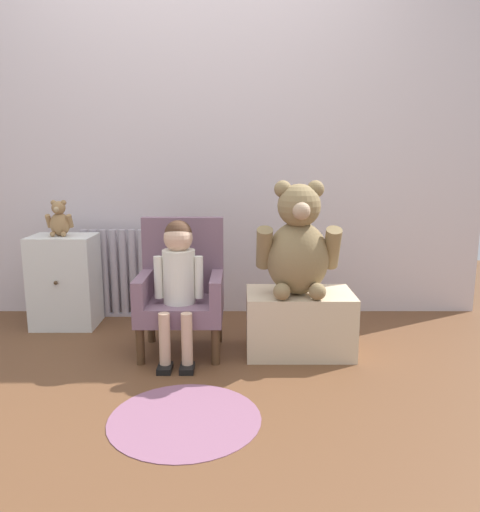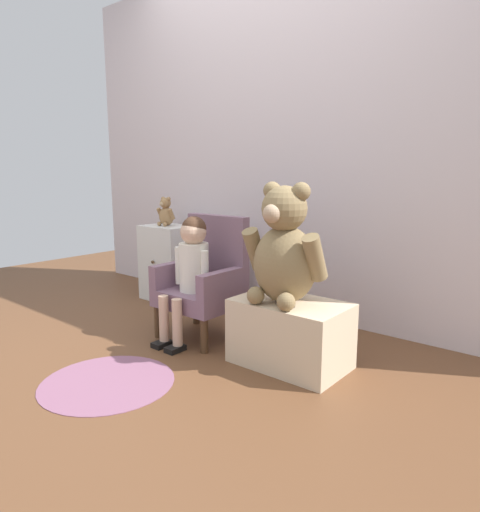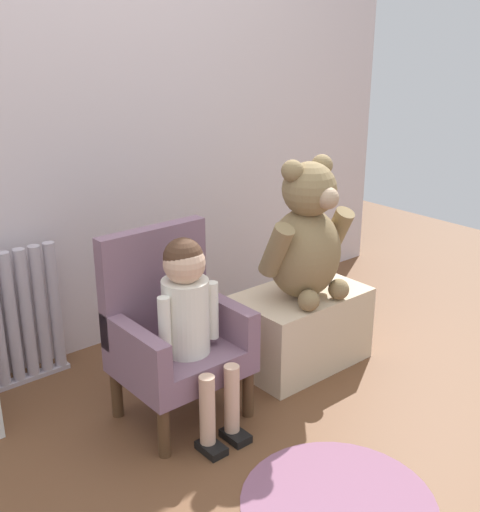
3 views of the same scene
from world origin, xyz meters
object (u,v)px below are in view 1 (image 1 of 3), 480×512
large_teddy_bear (296,245)px  small_teddy_bear (57,220)px  low_bench (297,322)px  floor_rug (183,419)px  small_dresser (63,281)px  child_armchair (180,289)px  child_figure (176,270)px  radiator (122,274)px

large_teddy_bear → small_teddy_bear: size_ratio=2.72×
low_bench → floor_rug: size_ratio=0.91×
small_teddy_bear → small_dresser: bearing=51.8°
child_armchair → large_teddy_bear: 0.67m
large_teddy_bear → floor_rug: size_ratio=0.95×
child_armchair → child_figure: child_figure is taller
child_figure → small_dresser: bearing=146.6°
low_bench → large_teddy_bear: (-0.02, -0.04, 0.43)m
small_dresser → floor_rug: bearing=-53.2°
child_figure → small_teddy_bear: size_ratio=3.33×
radiator → small_dresser: bearing=-149.5°
small_teddy_bear → floor_rug: (0.87, -1.15, -0.66)m
child_figure → small_teddy_bear: 0.94m
child_armchair → floor_rug: child_armchair is taller
small_teddy_bear → floor_rug: size_ratio=0.35×
small_dresser → low_bench: 1.48m
radiator → floor_rug: (0.54, -1.34, -0.28)m
floor_rug → low_bench: bearing=52.9°
child_armchair → low_bench: bearing=-4.0°
child_armchair → floor_rug: size_ratio=1.16×
small_dresser → large_teddy_bear: size_ratio=0.96×
child_figure → large_teddy_bear: bearing=3.1°
small_dresser → small_teddy_bear: (-0.01, -0.01, 0.38)m
low_bench → small_teddy_bear: bearing=163.0°
large_teddy_bear → small_teddy_bear: large_teddy_bear is taller
radiator → child_armchair: (0.45, -0.58, 0.05)m
child_armchair → small_teddy_bear: size_ratio=3.29×
floor_rug → radiator: bearing=112.0°
small_teddy_bear → child_armchair: bearing=-26.5°
radiator → floor_rug: bearing=-68.0°
child_armchair → low_bench: (0.64, -0.04, -0.17)m
floor_rug → small_teddy_bear: bearing=127.1°
large_teddy_bear → small_teddy_bear: bearing=161.4°
small_dresser → child_figure: (0.77, -0.51, 0.19)m
radiator → low_bench: bearing=-30.1°
small_dresser → child_figure: child_figure is taller
small_dresser → small_teddy_bear: size_ratio=2.62×
large_teddy_bear → small_dresser: bearing=161.1°
radiator → large_teddy_bear: (1.07, -0.66, 0.31)m
radiator → small_dresser: (-0.32, -0.19, -0.00)m
low_bench → floor_rug: bearing=-127.1°
radiator → child_figure: 0.85m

